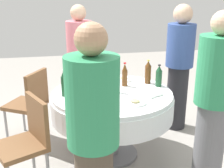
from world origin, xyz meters
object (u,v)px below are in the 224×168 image
dining_table (112,106)px  wine_glass_right (117,83)px  plate_front (124,79)px  chair_far (31,100)px  bottle_dark_green_north (159,76)px  bottle_brown_left (148,72)px  bottle_amber_right (76,75)px  chair_south (28,137)px  wine_glass_far (93,78)px  person_north (214,103)px  plate_near (135,102)px  person_left (93,140)px  person_right (179,66)px  person_outer (80,62)px  bottle_dark_green_rear (64,84)px  wine_glass_rear (98,82)px  bottle_brown_outer (125,75)px

dining_table → wine_glass_right: 0.26m
wine_glass_right → plate_front: bearing=-22.0°
wine_glass_right → chair_far: 1.11m
bottle_dark_green_north → bottle_brown_left: bearing=34.2°
bottle_amber_right → plate_front: (0.18, -0.57, -0.13)m
bottle_brown_left → chair_south: 1.46m
wine_glass_right → wine_glass_far: bearing=43.4°
person_north → plate_near: bearing=-78.2°
person_north → chair_far: bearing=-83.2°
person_left → chair_south: 0.92m
bottle_dark_green_north → person_left: 1.48m
person_right → wine_glass_right: bearing=-87.6°
bottle_brown_left → person_right: 0.59m
bottle_brown_left → plate_front: size_ratio=1.33×
person_outer → chair_south: (-1.44, 0.59, -0.30)m
bottle_dark_green_north → bottle_dark_green_rear: 1.02m
bottle_amber_right → person_north: size_ratio=0.19×
plate_near → plate_front: bearing=-4.7°
bottle_brown_left → wine_glass_right: bottle_brown_left is taller
person_north → person_outer: (1.75, 0.98, -0.03)m
person_north → person_left: bearing=-25.7°
bottle_dark_green_north → plate_near: size_ratio=1.15×
dining_table → person_outer: 1.09m
person_right → bottle_dark_green_north: bearing=-72.8°
chair_south → dining_table: bearing=-90.0°
wine_glass_far → person_left: person_left is taller
bottle_amber_right → wine_glass_rear: 0.28m
person_left → wine_glass_rear: bearing=-82.9°
plate_near → wine_glass_far: bearing=30.3°
person_north → person_left: (-0.41, 1.08, -0.01)m
bottle_amber_right → person_north: bearing=-129.4°
bottle_brown_left → chair_south: bearing=115.6°
bottle_brown_left → wine_glass_rear: size_ratio=1.78×
plate_near → person_north: size_ratio=0.13×
person_right → chair_south: person_right is taller
bottle_dark_green_north → person_outer: 1.23m
wine_glass_far → person_outer: 0.83m
person_north → chair_south: (0.30, 1.57, -0.32)m
bottle_dark_green_north → chair_south: (-0.49, 1.36, -0.33)m
person_left → chair_south: size_ratio=1.83×
bottle_dark_green_rear → person_right: person_right is taller
bottle_brown_outer → plate_front: bottle_brown_outer is taller
wine_glass_right → chair_south: bearing=113.4°
bottle_dark_green_north → chair_far: bearing=73.6°
bottle_dark_green_north → wine_glass_right: (-0.11, 0.48, -0.01)m
bottle_dark_green_north → bottle_brown_outer: (0.09, 0.36, 0.01)m
person_outer → chair_south: 1.59m
wine_glass_far → wine_glass_right: bearing=-136.6°
wine_glass_right → person_north: size_ratio=0.09×
chair_south → wine_glass_rear: bearing=-84.3°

